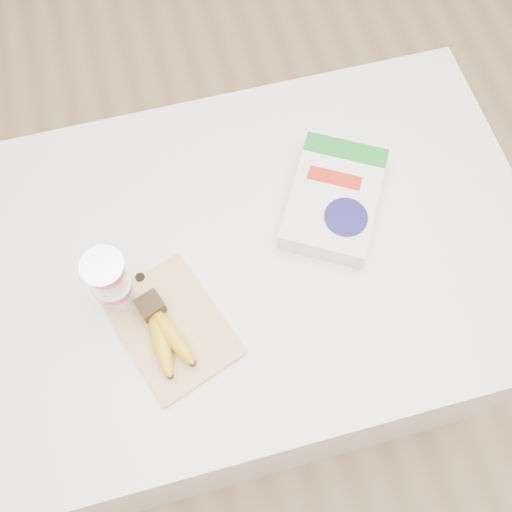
{
  "coord_description": "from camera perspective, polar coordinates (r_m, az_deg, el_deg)",
  "views": [
    {
      "loc": [
        -0.12,
        -0.48,
        2.02
      ],
      "look_at": [
        -0.0,
        -0.04,
        0.96
      ],
      "focal_mm": 40.0,
      "sensor_mm": 36.0,
      "label": 1
    }
  ],
  "objects": [
    {
      "name": "room",
      "position": [
        0.83,
        -0.54,
        12.99
      ],
      "size": [
        4.0,
        4.0,
        4.0
      ],
      "color": "tan",
      "rests_on": "ground"
    },
    {
      "name": "table",
      "position": [
        1.64,
        -0.27,
        -5.85
      ],
      "size": [
        1.23,
        0.82,
        0.92
      ],
      "primitive_type": "cube",
      "color": "silver",
      "rests_on": "ground"
    },
    {
      "name": "cutting_board",
      "position": [
        1.15,
        -8.38,
        -7.01
      ],
      "size": [
        0.26,
        0.3,
        0.01
      ],
      "primitive_type": "cube",
      "rotation": [
        0.0,
        0.0,
        0.35
      ],
      "color": "tan",
      "rests_on": "table"
    },
    {
      "name": "bananas",
      "position": [
        1.12,
        -9.23,
        -7.58
      ],
      "size": [
        0.1,
        0.18,
        0.05
      ],
      "color": "#382816",
      "rests_on": "cutting_board"
    },
    {
      "name": "yogurt_stack",
      "position": [
        1.09,
        -14.25,
        -2.55
      ],
      "size": [
        0.08,
        0.08,
        0.18
      ],
      "color": "white",
      "rests_on": "cutting_board"
    },
    {
      "name": "cereal_box",
      "position": [
        1.24,
        7.79,
        5.72
      ],
      "size": [
        0.29,
        0.32,
        0.06
      ],
      "rotation": [
        0.0,
        0.0,
        -0.53
      ],
      "color": "white",
      "rests_on": "table"
    }
  ]
}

